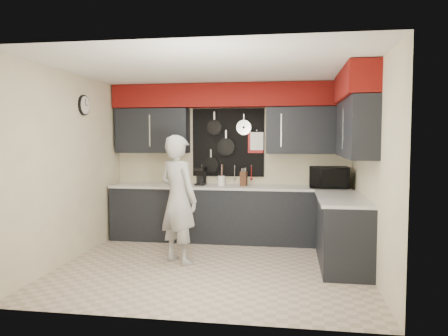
% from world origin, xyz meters
% --- Properties ---
extents(ground, '(4.00, 4.00, 0.00)m').
position_xyz_m(ground, '(0.00, 0.00, 0.00)').
color(ground, '#C1AA96').
rests_on(ground, ground).
extents(back_wall_assembly, '(4.00, 0.36, 2.60)m').
position_xyz_m(back_wall_assembly, '(0.01, 1.60, 2.01)').
color(back_wall_assembly, '#C6B699').
rests_on(back_wall_assembly, ground).
extents(right_wall_assembly, '(0.36, 3.50, 2.60)m').
position_xyz_m(right_wall_assembly, '(1.85, 0.26, 1.94)').
color(right_wall_assembly, '#C6B699').
rests_on(right_wall_assembly, ground).
extents(left_wall_assembly, '(0.05, 3.50, 2.60)m').
position_xyz_m(left_wall_assembly, '(-1.99, 0.02, 1.33)').
color(left_wall_assembly, '#C6B699').
rests_on(left_wall_assembly, ground).
extents(base_cabinets, '(3.95, 2.20, 0.92)m').
position_xyz_m(base_cabinets, '(0.49, 1.13, 0.46)').
color(base_cabinets, black).
rests_on(base_cabinets, ground).
extents(microwave, '(0.60, 0.41, 0.33)m').
position_xyz_m(microwave, '(1.60, 1.39, 1.09)').
color(microwave, black).
rests_on(microwave, base_cabinets).
extents(knife_block, '(0.12, 0.12, 0.23)m').
position_xyz_m(knife_block, '(0.25, 1.46, 1.04)').
color(knife_block, '#3E1D13').
rests_on(knife_block, base_cabinets).
extents(utensil_crock, '(0.13, 0.13, 0.16)m').
position_xyz_m(utensil_crock, '(-0.12, 1.45, 1.00)').
color(utensil_crock, white).
rests_on(utensil_crock, base_cabinets).
extents(coffee_maker, '(0.18, 0.21, 0.29)m').
position_xyz_m(coffee_maker, '(-0.48, 1.49, 1.07)').
color(coffee_maker, black).
rests_on(coffee_maker, base_cabinets).
extents(person, '(0.76, 0.70, 1.74)m').
position_xyz_m(person, '(-0.50, 0.11, 0.87)').
color(person, '#A1A19E').
rests_on(person, ground).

